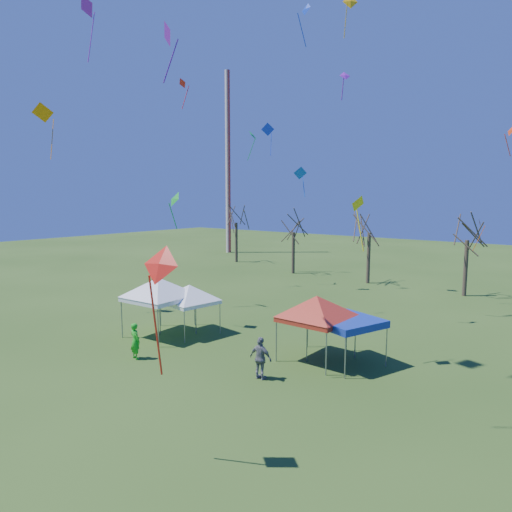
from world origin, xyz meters
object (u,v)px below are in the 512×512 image
at_px(tree_1, 294,217).
at_px(radio_mast, 228,163).
at_px(tent_blue, 346,322).
at_px(tree_3, 468,220).
at_px(tent_white_mid, 189,288).
at_px(person_grey, 261,358).
at_px(person_green, 135,341).
at_px(tree_0, 236,208).
at_px(tree_2, 370,215).
at_px(tent_white_west, 158,281).
at_px(tent_red, 317,300).

bearing_deg(tree_1, radio_mast, 151.52).
bearing_deg(tent_blue, tree_1, 129.05).
height_order(tree_3, tent_white_mid, tree_3).
bearing_deg(tree_1, tent_white_mid, -71.97).
bearing_deg(tree_3, radio_mast, 163.69).
height_order(tent_blue, person_grey, tent_blue).
bearing_deg(tent_blue, tree_3, 88.48).
bearing_deg(person_green, tree_0, -48.45).
bearing_deg(tree_0, tree_2, -9.24).
relative_size(tent_white_west, tent_blue, 1.24).
distance_m(tree_1, tree_3, 16.81).
height_order(tree_1, tree_2, tree_2).
relative_size(tree_3, person_grey, 4.23).
bearing_deg(tree_2, tent_white_mid, -94.05).
bearing_deg(tree_0, tree_3, -7.08).
height_order(tree_3, tent_white_west, tree_3).
xyz_separation_m(radio_mast, tree_1, (17.23, -9.35, -6.71)).
height_order(tent_white_west, person_grey, tent_white_west).
relative_size(tent_blue, person_green, 1.98).
height_order(radio_mast, tree_1, radio_mast).
xyz_separation_m(tree_2, person_grey, (5.84, -23.76, -5.35)).
height_order(tree_2, tent_white_mid, tree_2).
relative_size(tree_3, tent_red, 1.90).
height_order(tent_red, person_grey, tent_red).
xyz_separation_m(tree_3, person_green, (-8.90, -25.22, -5.18)).
height_order(tree_0, tree_3, tree_0).
bearing_deg(tent_red, tent_white_west, -166.79).
height_order(tree_0, tent_white_west, tree_0).
xyz_separation_m(tent_white_mid, person_green, (0.98, -4.58, -1.77)).
bearing_deg(radio_mast, tent_blue, -41.28).
bearing_deg(tree_1, tree_3, -2.06).
xyz_separation_m(tree_3, tent_white_west, (-10.91, -22.03, -2.94)).
relative_size(radio_mast, tree_3, 3.16).
distance_m(tree_3, tent_white_mid, 23.13).
bearing_deg(tent_white_mid, tent_white_west, -126.32).
bearing_deg(person_green, person_grey, -154.88).
relative_size(tent_red, tent_blue, 1.17).
xyz_separation_m(tent_red, person_green, (-7.02, -5.30, -2.07)).
xyz_separation_m(tree_0, tree_2, (18.48, -3.01, -0.20)).
xyz_separation_m(tent_white_west, tent_blue, (10.39, 2.56, -1.12)).
xyz_separation_m(tree_1, tent_white_west, (5.89, -22.64, -2.65)).
bearing_deg(radio_mast, tree_3, -16.31).
relative_size(tree_0, tent_white_mid, 2.27).
bearing_deg(person_grey, person_green, 13.45).
distance_m(tent_white_mid, person_grey, 8.03).
xyz_separation_m(radio_mast, person_green, (25.13, -35.17, -11.60)).
distance_m(tree_0, tree_1, 10.47).
bearing_deg(radio_mast, person_green, -54.45).
bearing_deg(tree_3, person_green, -109.45).
distance_m(tree_1, tent_red, 25.53).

